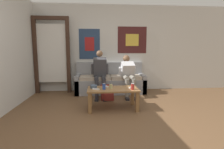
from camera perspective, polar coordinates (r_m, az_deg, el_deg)
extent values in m
plane|color=brown|center=(2.79, 1.33, -18.14)|extent=(18.00, 18.00, 0.00)
cube|color=silver|center=(5.32, -2.01, 8.53)|extent=(10.00, 0.05, 2.55)
cube|color=navy|center=(5.29, -7.35, 9.83)|extent=(0.61, 0.01, 0.88)
cube|color=maroon|center=(5.28, -7.35, 9.83)|extent=(0.27, 0.01, 0.40)
cube|color=#471E1E|center=(5.39, 6.61, 11.12)|extent=(0.88, 0.01, 0.79)
cube|color=gold|center=(5.39, 6.62, 11.12)|extent=(0.39, 0.01, 0.35)
cube|color=#382319|center=(5.37, -23.64, 5.19)|extent=(0.10, 0.10, 2.05)
cube|color=#382319|center=(5.16, -14.08, 5.53)|extent=(0.10, 0.10, 2.05)
cube|color=#382319|center=(5.31, -19.51, 17.03)|extent=(1.00, 0.10, 0.10)
cube|color=silver|center=(5.26, -18.96, 6.50)|extent=(0.82, 0.02, 1.64)
cube|color=gray|center=(5.30, -0.79, -0.62)|extent=(1.97, 0.13, 0.86)
cube|color=gray|center=(5.00, -0.49, -3.83)|extent=(1.97, 0.57, 0.40)
cube|color=gray|center=(5.00, -11.13, -3.27)|extent=(0.12, 0.57, 0.52)
cube|color=gray|center=(5.14, 9.86, -2.93)|extent=(0.12, 0.57, 0.52)
cube|color=#B2A38E|center=(4.94, -5.50, -1.04)|extent=(0.84, 0.53, 0.10)
cube|color=#B2A38E|center=(5.00, 4.45, -0.90)|extent=(0.84, 0.53, 0.10)
cube|color=olive|center=(3.65, 0.27, -4.80)|extent=(1.05, 0.58, 0.03)
cube|color=olive|center=(3.91, -6.98, -7.25)|extent=(0.07, 0.07, 0.41)
cube|color=olive|center=(3.99, 6.75, -6.94)|extent=(0.07, 0.07, 0.41)
cube|color=olive|center=(3.47, -7.24, -9.28)|extent=(0.07, 0.07, 0.41)
cube|color=olive|center=(3.55, 8.29, -8.86)|extent=(0.07, 0.07, 0.41)
cylinder|color=#2D2D33|center=(4.50, -5.07, -1.27)|extent=(0.11, 0.41, 0.11)
cylinder|color=#2D2D33|center=(4.35, -5.03, -4.81)|extent=(0.10, 0.10, 0.48)
cube|color=#232328|center=(4.34, -4.99, -8.10)|extent=(0.11, 0.25, 0.05)
cylinder|color=#2D2D33|center=(4.51, -2.78, -1.24)|extent=(0.11, 0.41, 0.11)
cylinder|color=#2D2D33|center=(4.35, -2.65, -4.78)|extent=(0.10, 0.10, 0.48)
cube|color=#232328|center=(4.35, -2.59, -8.07)|extent=(0.11, 0.25, 0.05)
cube|color=#3F3F44|center=(4.73, -4.02, 2.27)|extent=(0.35, 0.35, 0.55)
sphere|color=brown|center=(4.80, -4.08, 6.82)|extent=(0.17, 0.17, 0.17)
cylinder|color=#3F3F44|center=(4.74, -6.36, 1.74)|extent=(0.08, 0.11, 0.29)
cylinder|color=#3F3F44|center=(4.75, -1.67, 1.80)|extent=(0.08, 0.11, 0.29)
cylinder|color=gray|center=(4.57, 4.49, -1.12)|extent=(0.11, 0.40, 0.11)
cylinder|color=gray|center=(4.42, 4.87, -4.59)|extent=(0.10, 0.10, 0.48)
cube|color=#232328|center=(4.42, 4.99, -7.82)|extent=(0.11, 0.25, 0.05)
cylinder|color=gray|center=(4.60, 6.70, -1.09)|extent=(0.11, 0.40, 0.11)
cylinder|color=gray|center=(4.46, 7.16, -4.53)|extent=(0.10, 0.10, 0.48)
cube|color=#232328|center=(4.45, 7.30, -7.73)|extent=(0.11, 0.25, 0.05)
cube|color=silver|center=(4.85, 4.98, 1.57)|extent=(0.38, 0.43, 0.47)
sphere|color=brown|center=(4.99, 4.69, 5.22)|extent=(0.19, 0.19, 0.19)
cylinder|color=silver|center=(4.85, 2.67, 1.09)|extent=(0.08, 0.14, 0.24)
cylinder|color=silver|center=(4.92, 7.16, 1.13)|extent=(0.08, 0.14, 0.24)
cube|color=maroon|center=(4.34, -1.62, -5.89)|extent=(0.32, 0.27, 0.37)
cube|color=maroon|center=(4.26, -1.37, -7.33)|extent=(0.21, 0.11, 0.17)
cylinder|color=#475B75|center=(3.69, -6.00, -3.96)|extent=(0.15, 0.15, 0.06)
torus|color=#475B75|center=(3.69, -6.01, -3.56)|extent=(0.16, 0.16, 0.02)
cylinder|color=tan|center=(3.63, -0.36, -3.90)|extent=(0.07, 0.07, 0.09)
cylinder|color=black|center=(3.62, -0.36, -3.11)|extent=(0.00, 0.00, 0.01)
cylinder|color=#28479E|center=(3.54, -2.63, -3.93)|extent=(0.07, 0.07, 0.12)
cylinder|color=silver|center=(3.53, -2.63, -2.95)|extent=(0.06, 0.06, 0.00)
cylinder|color=maroon|center=(3.55, 6.74, -3.96)|extent=(0.07, 0.07, 0.12)
cylinder|color=silver|center=(3.54, 6.75, -2.98)|extent=(0.06, 0.06, 0.00)
cube|color=white|center=(3.80, -1.97, -3.85)|extent=(0.10, 0.14, 0.02)
cylinder|color=#333842|center=(3.83, -2.23, -3.56)|extent=(0.01, 0.01, 0.00)
cube|color=white|center=(3.72, 6.31, -4.16)|extent=(0.13, 0.13, 0.02)
cylinder|color=#333842|center=(3.75, 6.59, -3.87)|extent=(0.01, 0.01, 0.00)
cube|color=white|center=(3.54, -5.25, -4.76)|extent=(0.15, 0.09, 0.02)
cylinder|color=#333842|center=(3.55, -5.74, -4.50)|extent=(0.01, 0.01, 0.00)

